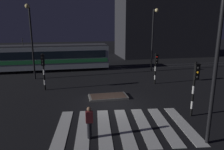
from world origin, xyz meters
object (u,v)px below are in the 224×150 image
object	(u,v)px
pedestrian_waiting_at_kerb	(89,123)
street_lamp_trackside_left	(31,34)
street_lamp_trackside_right	(154,33)
traffic_light_corner_far_right	(156,64)
street_lamp_near_kerb	(222,52)
traffic_light_corner_far_left	(43,66)
tram	(44,57)
traffic_light_corner_near_right	(195,81)

from	to	relation	value
pedestrian_waiting_at_kerb	street_lamp_trackside_left	bearing A→B (deg)	109.13
street_lamp_trackside_right	pedestrian_waiting_at_kerb	distance (m)	17.23
street_lamp_trackside_right	pedestrian_waiting_at_kerb	world-z (taller)	street_lamp_trackside_right
traffic_light_corner_far_right	street_lamp_trackside_left	size ratio (longest dim) A/B	0.40
street_lamp_near_kerb	traffic_light_corner_far_left	bearing A→B (deg)	128.91
street_lamp_trackside_left	tram	bearing A→B (deg)	81.14
street_lamp_trackside_left	pedestrian_waiting_at_kerb	size ratio (longest dim) A/B	4.45
traffic_light_corner_far_right	street_lamp_near_kerb	distance (m)	11.09
traffic_light_corner_far_right	pedestrian_waiting_at_kerb	size ratio (longest dim) A/B	1.77
traffic_light_corner_far_right	tram	distance (m)	14.01
street_lamp_near_kerb	tram	size ratio (longest dim) A/B	0.44
traffic_light_corner_far_right	street_lamp_trackside_right	bearing A→B (deg)	70.97
street_lamp_trackside_right	street_lamp_trackside_left	distance (m)	13.70
traffic_light_corner_far_left	traffic_light_corner_near_right	bearing A→B (deg)	-38.11
street_lamp_trackside_left	pedestrian_waiting_at_kerb	bearing A→B (deg)	-70.87
traffic_light_corner_near_right	street_lamp_near_kerb	bearing A→B (deg)	-107.60
traffic_light_corner_far_left	street_lamp_near_kerb	size ratio (longest dim) A/B	0.46
street_lamp_trackside_right	street_lamp_trackside_left	world-z (taller)	street_lamp_trackside_left
traffic_light_corner_near_right	street_lamp_trackside_left	bearing A→B (deg)	133.47
traffic_light_corner_near_right	pedestrian_waiting_at_kerb	bearing A→B (deg)	-168.84
traffic_light_corner_far_left	pedestrian_waiting_at_kerb	bearing A→B (deg)	-70.97
traffic_light_corner_far_left	street_lamp_trackside_right	world-z (taller)	street_lamp_trackside_right
street_lamp_trackside_right	tram	distance (m)	13.70
traffic_light_corner_far_right	traffic_light_corner_near_right	xyz separation A→B (m)	(-0.73, -7.51, 0.32)
street_lamp_trackside_right	tram	world-z (taller)	street_lamp_trackside_right
traffic_light_corner_far_right	tram	xyz separation A→B (m)	(-11.17, 8.45, -0.24)
traffic_light_corner_far_right	traffic_light_corner_near_right	size ratio (longest dim) A/B	0.86
traffic_light_corner_near_right	street_lamp_trackside_right	xyz separation A→B (m)	(2.55, 12.80, 2.40)
traffic_light_corner_far_left	street_lamp_trackside_left	world-z (taller)	street_lamp_trackside_left
street_lamp_trackside_right	street_lamp_trackside_left	size ratio (longest dim) A/B	0.98
traffic_light_corner_far_left	street_lamp_trackside_right	bearing A→B (deg)	23.19
street_lamp_trackside_left	traffic_light_corner_near_right	bearing A→B (deg)	-46.53
traffic_light_corner_near_right	street_lamp_trackside_left	size ratio (longest dim) A/B	0.46
street_lamp_near_kerb	pedestrian_waiting_at_kerb	distance (m)	6.93
traffic_light_corner_far_left	street_lamp_trackside_left	xyz separation A→B (m)	(-1.46, 4.15, 2.63)
traffic_light_corner_far_left	tram	distance (m)	8.44
traffic_light_corner_far_right	pedestrian_waiting_at_kerb	xyz separation A→B (m)	(-7.32, -8.81, -1.12)
tram	traffic_light_corner_far_right	bearing A→B (deg)	-37.10
traffic_light_corner_near_right	tram	distance (m)	19.08
traffic_light_corner_far_left	tram	xyz separation A→B (m)	(-0.79, 8.39, -0.42)
street_lamp_near_kerb	tram	xyz separation A→B (m)	(-9.45, 19.11, -2.77)
street_lamp_trackside_left	pedestrian_waiting_at_kerb	world-z (taller)	street_lamp_trackside_left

